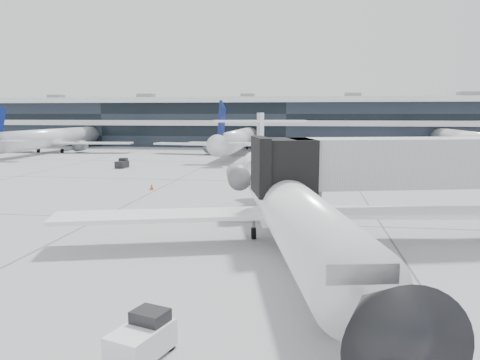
% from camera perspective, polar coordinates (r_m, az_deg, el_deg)
% --- Properties ---
extents(ground, '(220.00, 220.00, 0.00)m').
position_cam_1_polar(ground, '(33.05, -0.47, -5.15)').
color(ground, gray).
rests_on(ground, ground).
extents(terminal, '(170.00, 22.00, 10.00)m').
position_cam_1_polar(terminal, '(113.92, 5.89, 6.77)').
color(terminal, black).
rests_on(terminal, ground).
extents(bg_jet_left, '(32.00, 40.00, 9.60)m').
position_cam_1_polar(bg_jet_left, '(100.41, -21.55, 3.21)').
color(bg_jet_left, white).
rests_on(bg_jet_left, ground).
extents(bg_jet_center, '(32.00, 40.00, 9.60)m').
position_cam_1_polar(bg_jet_center, '(88.07, -0.14, 3.17)').
color(bg_jet_center, white).
rests_on(bg_jet_center, ground).
extents(bg_jet_right, '(32.00, 40.00, 9.60)m').
position_cam_1_polar(bg_jet_right, '(91.23, 25.59, 2.55)').
color(bg_jet_right, white).
rests_on(bg_jet_right, ground).
extents(regional_jet, '(26.39, 32.89, 7.65)m').
position_cam_1_polar(regional_jet, '(27.22, 5.38, -2.45)').
color(regional_jet, white).
rests_on(regional_jet, ground).
extents(jet_bridge, '(19.64, 8.19, 6.36)m').
position_cam_1_polar(jet_bridge, '(30.24, 22.79, 1.89)').
color(jet_bridge, '#B9BDBE').
rests_on(jet_bridge, ground).
extents(ramp_worker, '(0.74, 0.70, 1.71)m').
position_cam_1_polar(ramp_worker, '(17.54, 13.20, -14.67)').
color(ramp_worker, '#ABE217').
rests_on(ramp_worker, ground).
extents(baggage_tug, '(1.87, 2.43, 1.37)m').
position_cam_1_polar(baggage_tug, '(15.74, -11.79, -18.33)').
color(baggage_tug, white).
rests_on(baggage_tug, ground).
extents(traffic_cone, '(0.47, 0.47, 0.63)m').
position_cam_1_polar(traffic_cone, '(47.72, -10.72, -0.81)').
color(traffic_cone, '#DC560B').
rests_on(traffic_cone, ground).
extents(far_tug, '(1.38, 2.20, 1.35)m').
position_cam_1_polar(far_tug, '(67.87, -14.17, 1.96)').
color(far_tug, black).
rests_on(far_tug, ground).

